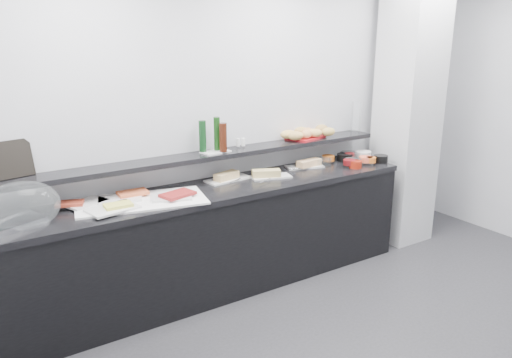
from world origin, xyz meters
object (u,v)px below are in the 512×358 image
bread_tray (305,138)px  carafe (356,117)px  sandwich_plate_mid (271,177)px  condiment_tray (216,152)px  framed_print (14,159)px

bread_tray → carafe: 0.66m
sandwich_plate_mid → carafe: size_ratio=1.16×
condiment_tray → sandwich_plate_mid: bearing=-28.3°
condiment_tray → bread_tray: size_ratio=0.68×
condiment_tray → carafe: bearing=-6.6°
sandwich_plate_mid → framed_print: framed_print is taller
sandwich_plate_mid → framed_print: (-1.97, 0.26, 0.37)m
condiment_tray → carafe: (1.63, 0.04, 0.14)m
bread_tray → carafe: (0.64, -0.00, 0.14)m
framed_print → bread_tray: 2.51m
condiment_tray → bread_tray: bread_tray is taller
sandwich_plate_mid → carafe: 1.26m
sandwich_plate_mid → framed_print: size_ratio=1.34×
framed_print → bread_tray: (2.51, -0.06, -0.12)m
sandwich_plate_mid → bread_tray: bread_tray is taller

